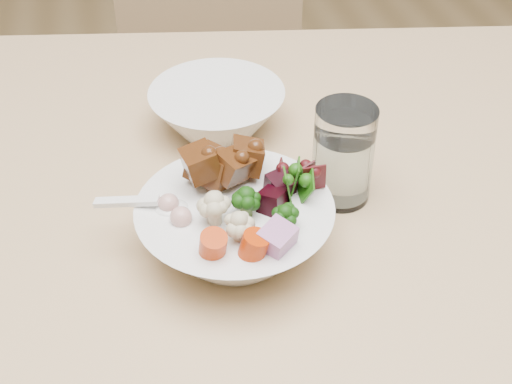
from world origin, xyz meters
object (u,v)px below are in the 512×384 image
Objects in this scene: water_glass at (343,158)px; side_bowl at (217,111)px; chair_far at (214,148)px; dining_table at (402,306)px; food_bowl at (236,224)px.

water_glass is 0.68× the size of side_bowl.
dining_table is at bearing -72.47° from chair_far.
food_bowl is at bearing -95.10° from side_bowl.
dining_table is 9.72× the size of food_bowl.
water_glass is (0.05, -0.62, 0.42)m from chair_far.
water_glass is at bearing -54.91° from side_bowl.
water_glass is at bearing 124.02° from dining_table.
water_glass reaches higher than chair_far.
side_bowl is (-0.15, 0.26, 0.11)m from dining_table.
water_glass is 0.19m from side_bowl.
food_bowl is at bearing -86.49° from chair_far.
chair_far is 7.12× the size of water_glass.
dining_table is 11.45× the size of side_bowl.
dining_table is 0.17m from water_glass.
dining_table is at bearing -66.20° from water_glass.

